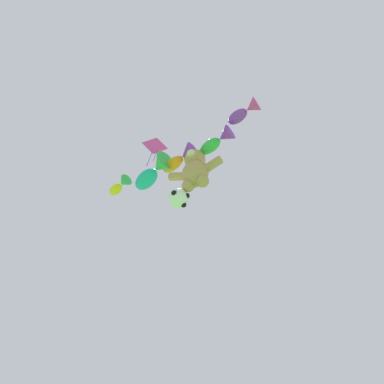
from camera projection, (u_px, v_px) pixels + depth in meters
teddy_bear_kite at (195, 169)px, 10.94m from camera, size 2.48×1.09×2.52m
soccer_ball_kite at (179, 199)px, 10.12m from camera, size 0.89×0.88×0.82m
fish_kite_violet at (245, 112)px, 10.87m from camera, size 1.51×0.95×0.67m
fish_kite_emerald at (217, 141)px, 11.21m from camera, size 1.74×1.11×0.72m
fish_kite_tangerine at (180, 159)px, 11.83m from camera, size 1.96×1.22×0.71m
fish_kite_teal at (153, 172)px, 12.46m from camera, size 2.49×1.82×1.05m
fish_kite_goldfin at (120, 186)px, 13.77m from camera, size 1.56×1.08×0.67m
diamond_kite at (155, 147)px, 13.45m from camera, size 1.12×0.86×2.57m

